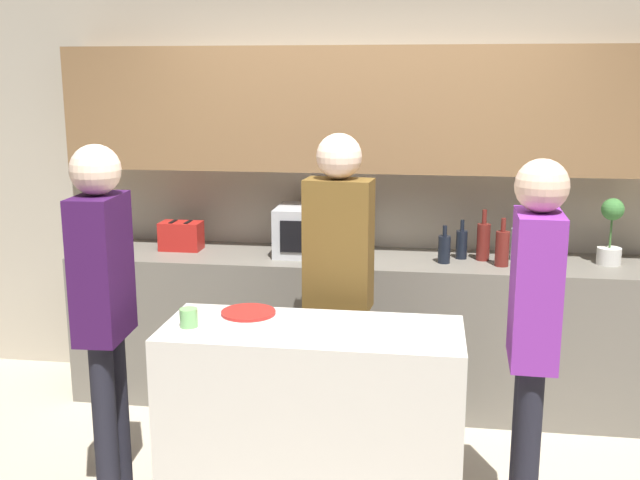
{
  "coord_description": "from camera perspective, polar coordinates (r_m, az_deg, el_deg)",
  "views": [
    {
      "loc": [
        0.4,
        -3.07,
        2.02
      ],
      "look_at": [
        -0.1,
        0.35,
        1.27
      ],
      "focal_mm": 42.0,
      "sensor_mm": 36.0,
      "label": 1
    }
  ],
  "objects": [
    {
      "name": "bottle_4",
      "position": [
        4.66,
        14.83,
        -0.25
      ],
      "size": [
        0.08,
        0.08,
        0.27
      ],
      "color": "silver",
      "rests_on": "back_counter"
    },
    {
      "name": "microwave",
      "position": [
        4.64,
        -0.09,
        0.7
      ],
      "size": [
        0.52,
        0.39,
        0.3
      ],
      "color": "#B7BABC",
      "rests_on": "back_counter"
    },
    {
      "name": "person_left",
      "position": [
        3.32,
        15.95,
        -5.82
      ],
      "size": [
        0.22,
        0.35,
        1.7
      ],
      "rotation": [
        0.0,
        0.0,
        1.53
      ],
      "color": "black",
      "rests_on": "ground_plane"
    },
    {
      "name": "bottle_1",
      "position": [
        4.63,
        10.74,
        -0.28
      ],
      "size": [
        0.07,
        0.07,
        0.24
      ],
      "color": "black",
      "rests_on": "back_counter"
    },
    {
      "name": "person_right",
      "position": [
        3.85,
        1.41,
        -2.26
      ],
      "size": [
        0.36,
        0.23,
        1.75
      ],
      "rotation": [
        0.0,
        0.0,
        -3.24
      ],
      "color": "black",
      "rests_on": "ground_plane"
    },
    {
      "name": "back_counter",
      "position": [
        4.74,
        3.11,
        -6.82
      ],
      "size": [
        3.6,
        0.62,
        0.93
      ],
      "color": "#6B665B",
      "rests_on": "ground_plane"
    },
    {
      "name": "bottle_2",
      "position": [
        4.61,
        12.34,
        -0.07
      ],
      "size": [
        0.08,
        0.08,
        0.31
      ],
      "color": "maroon",
      "rests_on": "back_counter"
    },
    {
      "name": "kitchen_island",
      "position": [
        3.57,
        -0.6,
        -13.66
      ],
      "size": [
        1.36,
        0.55,
        0.92
      ],
      "color": "beige",
      "rests_on": "ground_plane"
    },
    {
      "name": "plate_on_island",
      "position": [
        3.59,
        -5.48,
        -5.52
      ],
      "size": [
        0.26,
        0.26,
        0.01
      ],
      "color": "red",
      "rests_on": "kitchen_island"
    },
    {
      "name": "person_center",
      "position": [
        3.57,
        -16.17,
        -4.11
      ],
      "size": [
        0.23,
        0.35,
        1.73
      ],
      "rotation": [
        0.0,
        0.0,
        -1.51
      ],
      "color": "black",
      "rests_on": "ground_plane"
    },
    {
      "name": "cup_0",
      "position": [
        3.44,
        -9.97,
        -5.85
      ],
      "size": [
        0.08,
        0.08,
        0.08
      ],
      "color": "#78C06C",
      "rests_on": "kitchen_island"
    },
    {
      "name": "toaster",
      "position": [
        4.86,
        -10.53,
        0.31
      ],
      "size": [
        0.26,
        0.16,
        0.18
      ],
      "color": "#B21E19",
      "rests_on": "back_counter"
    },
    {
      "name": "bottle_3",
      "position": [
        4.49,
        13.72,
        -0.58
      ],
      "size": [
        0.08,
        0.08,
        0.29
      ],
      "color": "maroon",
      "rests_on": "back_counter"
    },
    {
      "name": "bottle_0",
      "position": [
        4.5,
        9.45,
        -0.65
      ],
      "size": [
        0.07,
        0.07,
        0.23
      ],
      "color": "black",
      "rests_on": "back_counter"
    },
    {
      "name": "back_wall",
      "position": [
        4.77,
        3.56,
        6.51
      ],
      "size": [
        6.4,
        0.4,
        2.7
      ],
      "color": "#B2A893",
      "rests_on": "ground_plane"
    },
    {
      "name": "bottle_5",
      "position": [
        4.56,
        16.16,
        -0.56
      ],
      "size": [
        0.07,
        0.07,
        0.28
      ],
      "color": "black",
      "rests_on": "back_counter"
    },
    {
      "name": "potted_plant",
      "position": [
        4.71,
        21.29,
        0.61
      ],
      "size": [
        0.14,
        0.14,
        0.4
      ],
      "color": "silver",
      "rests_on": "back_counter"
    }
  ]
}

